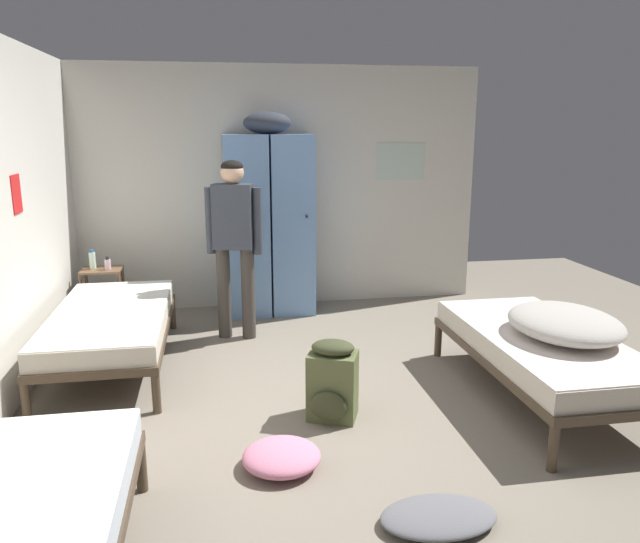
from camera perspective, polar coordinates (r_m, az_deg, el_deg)
ground_plane at (r=4.29m, az=0.65°, el=-13.31°), size 8.90×8.90×0.00m
room_backdrop at (r=5.07m, az=-15.48°, el=5.55°), size 4.35×5.62×2.56m
locker_bank at (r=6.36m, az=-4.77°, el=4.69°), size 0.90×0.55×2.07m
shelf_unit at (r=6.39m, az=-19.57°, el=-1.74°), size 0.38×0.30×0.57m
bed_right at (r=4.68m, az=19.94°, el=-6.73°), size 0.90×1.90×0.49m
bed_left_rear at (r=5.24m, az=-18.92°, el=-4.51°), size 0.90×1.90×0.49m
bedding_heap at (r=4.61m, az=21.88°, el=-4.47°), size 0.74×0.89×0.20m
person_traveler at (r=5.58m, az=-8.02°, el=3.58°), size 0.50×0.29×1.64m
water_bottle at (r=6.35m, az=-20.47°, el=1.00°), size 0.06×0.06×0.19m
lotion_bottle at (r=6.27m, az=-19.20°, el=0.66°), size 0.06×0.06×0.13m
backpack_olive at (r=4.16m, az=1.17°, el=-10.26°), size 0.39×0.40×0.55m
clothes_pile_grey at (r=3.32m, az=11.01°, el=-21.53°), size 0.60×0.37×0.09m
clothes_pile_pink at (r=3.70m, az=-3.61°, el=-16.85°), size 0.46×0.45×0.14m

